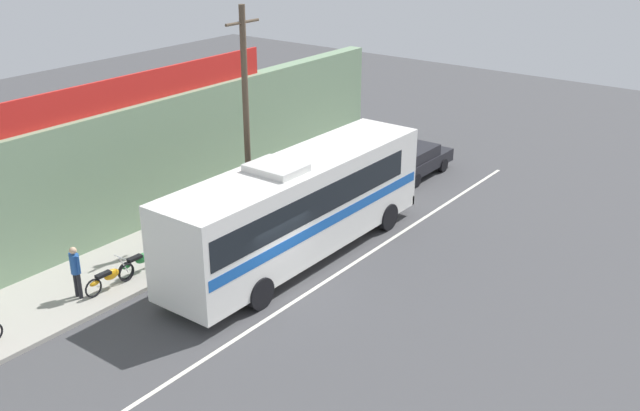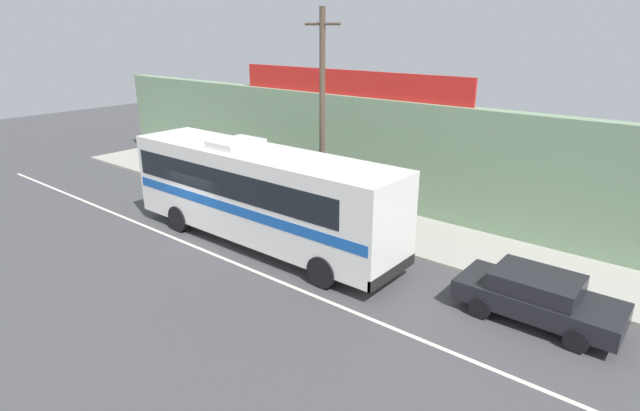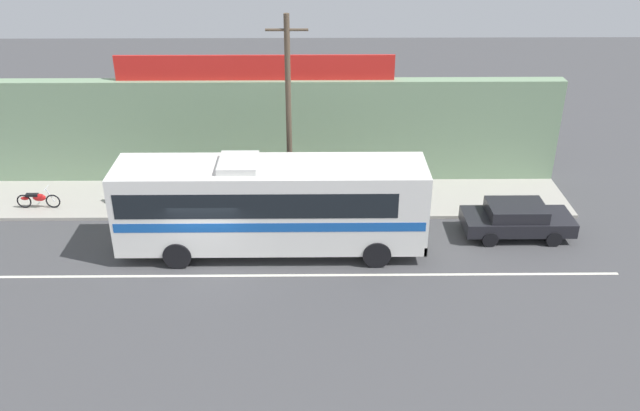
{
  "view_description": "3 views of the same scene",
  "coord_description": "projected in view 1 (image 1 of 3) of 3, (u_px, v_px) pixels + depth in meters",
  "views": [
    {
      "loc": [
        -15.5,
        -13.43,
        11.57
      ],
      "look_at": [
        3.4,
        0.86,
        1.66
      ],
      "focal_mm": 40.99,
      "sensor_mm": 36.0,
      "label": 1
    },
    {
      "loc": [
        15.08,
        -11.14,
        7.64
      ],
      "look_at": [
        4.25,
        2.12,
        1.62
      ],
      "focal_mm": 28.4,
      "sensor_mm": 36.0,
      "label": 2
    },
    {
      "loc": [
        3.95,
        -21.24,
        13.48
      ],
      "look_at": [
        4.17,
        0.68,
        2.08
      ],
      "focal_mm": 37.81,
      "sensor_mm": 36.0,
      "label": 3
    }
  ],
  "objects": [
    {
      "name": "road_center_stripe",
      "position": [
        297.0,
        300.0,
        22.9
      ],
      "size": [
        30.0,
        0.14,
        0.01
      ],
      "primitive_type": "cube",
      "color": "silver",
      "rests_on": "ground_plane"
    },
    {
      "name": "motorcycle_orange",
      "position": [
        109.0,
        277.0,
        23.09
      ],
      "size": [
        1.91,
        0.56,
        0.94
      ],
      "color": "black",
      "rests_on": "sidewalk_slab"
    },
    {
      "name": "intercity_bus",
      "position": [
        297.0,
        204.0,
        24.77
      ],
      "size": [
        11.43,
        2.66,
        3.78
      ],
      "color": "white",
      "rests_on": "ground_plane"
    },
    {
      "name": "storefront_facade",
      "position": [
        121.0,
        174.0,
        26.5
      ],
      "size": [
        30.0,
        0.7,
        4.8
      ],
      "primitive_type": "cube",
      "color": "gray",
      "rests_on": "ground_plane"
    },
    {
      "name": "ground_plane",
      "position": [
        277.0,
        292.0,
        23.34
      ],
      "size": [
        70.0,
        70.0,
        0.0
      ],
      "primitive_type": "plane",
      "color": "#444447"
    },
    {
      "name": "parked_car",
      "position": [
        413.0,
        160.0,
        33.0
      ],
      "size": [
        4.27,
        1.9,
        1.37
      ],
      "color": "black",
      "rests_on": "ground_plane"
    },
    {
      "name": "utility_pole",
      "position": [
        246.0,
        119.0,
        25.97
      ],
      "size": [
        1.6,
        0.22,
        8.23
      ],
      "color": "brown",
      "rests_on": "sidewalk_slab"
    },
    {
      "name": "storefront_billboard",
      "position": [
        144.0,
        87.0,
        26.41
      ],
      "size": [
        12.12,
        0.12,
        1.1
      ],
      "primitive_type": "cube",
      "color": "red",
      "rests_on": "storefront_facade"
    },
    {
      "name": "pedestrian_near_shop",
      "position": [
        75.0,
        268.0,
        22.4
      ],
      "size": [
        0.3,
        0.48,
        1.73
      ],
      "color": "black",
      "rests_on": "sidewalk_slab"
    },
    {
      "name": "sidewalk_slab",
      "position": [
        167.0,
        247.0,
        26.21
      ],
      "size": [
        30.0,
        3.6,
        0.14
      ],
      "primitive_type": "cube",
      "color": "#A8A399",
      "rests_on": "ground_plane"
    },
    {
      "name": "motorcycle_purple",
      "position": [
        140.0,
        261.0,
        24.14
      ],
      "size": [
        1.92,
        0.56,
        0.94
      ],
      "color": "black",
      "rests_on": "sidewalk_slab"
    }
  ]
}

